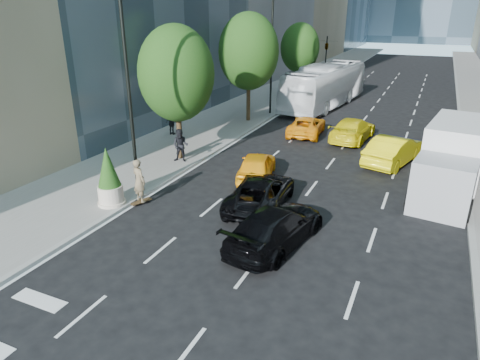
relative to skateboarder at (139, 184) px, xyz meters
The scene contains 20 objects.
ground 6.43m from the skateboarder, 28.18° to the right, with size 160.00×160.00×0.00m, color black.
sidewalk_left 27.23m from the skateboarder, 97.18° to the left, with size 6.00×120.00×0.15m, color slate.
lamp_near 4.97m from the skateboarder, 125.84° to the left, with size 2.13×0.22×10.00m.
lamp_far 19.61m from the skateboarder, 92.18° to the left, with size 2.13×0.22×10.00m.
tree_near 7.37m from the skateboarder, 104.93° to the left, with size 4.20×4.20×7.46m.
tree_mid 16.65m from the skateboarder, 95.71° to the left, with size 4.50×4.50×7.99m.
tree_far 29.27m from the skateboarder, 93.16° to the left, with size 3.90×3.90×6.92m.
traffic_signal 37.15m from the skateboarder, 91.24° to the left, with size 2.48×0.53×5.20m.
skateboarder is the anchor object (origin of this frame).
black_sedan_lincoln 5.46m from the skateboarder, 21.54° to the left, with size 2.32×5.03×1.40m, color black.
black_sedan_mercedes 6.86m from the skateboarder, ahead, with size 2.06×5.08×1.47m, color black.
taxi_a 6.23m from the skateboarder, 54.68° to the left, with size 1.68×4.17×1.42m, color #FFA50D.
taxi_b 14.32m from the skateboarder, 46.82° to the left, with size 1.74×4.99×1.64m, color yellow.
taxi_c 14.78m from the skateboarder, 75.90° to the left, with size 2.15×4.66×1.29m, color #FF9C0D.
taxi_d 15.77m from the skateboarder, 64.46° to the left, with size 2.12×5.22×1.52m, color yellow.
city_bus 24.38m from the skateboarder, 84.35° to the left, with size 3.13×13.38×3.73m, color white.
box_truck 14.63m from the skateboarder, 29.65° to the left, with size 3.44×7.24×3.33m.
pedestrian_a 5.56m from the skateboarder, 102.47° to the left, with size 0.92×0.71×1.89m, color black.
pedestrian_b 11.09m from the skateboarder, 115.40° to the left, with size 0.92×0.38×1.57m, color black.
planter_shrub 1.33m from the skateboarder, 141.92° to the right, with size 1.10×1.10×2.64m.
Camera 1 is at (5.83, -11.25, 8.28)m, focal length 32.00 mm.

